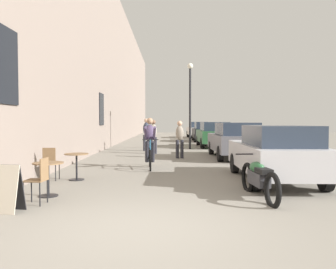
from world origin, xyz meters
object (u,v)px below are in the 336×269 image
object	(u,v)px
cafe_table_mid	(77,161)
pedestrian_mid	(154,135)
cafe_chair_near_toward_street	(40,177)
pedestrian_far	(147,133)
pedestrian_near	(180,137)
street_lamp	(191,95)
parked_car_second	(235,140)
parked_car_nearest	(275,152)
cyclist_on_bicycle	(151,144)
parked_motorcycle	(260,178)
parked_car_fifth	(198,130)
parked_car_third	(214,134)
parked_car_fourth	(205,131)
sandwich_board_sign	(7,188)
cafe_table_near	(49,172)
cafe_chair_mid_toward_street	(51,161)

from	to	relation	value
cafe_table_mid	pedestrian_mid	distance (m)	7.69
cafe_chair_near_toward_street	pedestrian_far	size ratio (longest dim) A/B	0.51
pedestrian_near	pedestrian_far	distance (m)	4.01
street_lamp	parked_car_second	bearing A→B (deg)	-70.69
pedestrian_far	cafe_table_mid	bearing A→B (deg)	-98.19
pedestrian_near	parked_car_nearest	size ratio (longest dim) A/B	0.38
cyclist_on_bicycle	parked_motorcycle	size ratio (longest dim) A/B	0.82
cafe_chair_near_toward_street	pedestrian_mid	size ratio (longest dim) A/B	0.53
street_lamp	parked_car_fifth	distance (m)	13.73
parked_car_second	parked_motorcycle	distance (m)	7.71
street_lamp	parked_car_fifth	size ratio (longest dim) A/B	1.11
parked_car_third	street_lamp	bearing A→B (deg)	-133.11
parked_car_fourth	cyclist_on_bicycle	bearing A→B (deg)	-102.82
parked_car_second	parked_car_fourth	size ratio (longest dim) A/B	0.99
parked_motorcycle	pedestrian_near	bearing A→B (deg)	100.42
cafe_chair_near_toward_street	parked_car_fourth	size ratio (longest dim) A/B	0.20
parked_car_nearest	parked_car_second	xyz separation A→B (m)	(0.08, 5.74, 0.03)
sandwich_board_sign	parked_car_fourth	distance (m)	21.86
cafe_table_near	parked_car_fifth	bearing A→B (deg)	78.04
cafe_table_near	parked_car_fourth	xyz separation A→B (m)	(5.46, 19.86, 0.28)
pedestrian_near	pedestrian_mid	size ratio (longest dim) A/B	0.97
pedestrian_far	street_lamp	xyz separation A→B (m)	(2.43, 1.12, 2.12)
parked_car_second	pedestrian_far	bearing A→B (deg)	138.94
cafe_chair_mid_toward_street	street_lamp	world-z (taller)	street_lamp
pedestrian_near	street_lamp	world-z (taller)	street_lamp
pedestrian_far	parked_car_fifth	size ratio (longest dim) A/B	0.39
pedestrian_mid	pedestrian_far	size ratio (longest dim) A/B	0.95
cafe_chair_near_toward_street	cafe_chair_mid_toward_street	xyz separation A→B (m)	(-0.70, 2.60, 0.00)
cafe_chair_near_toward_street	parked_motorcycle	distance (m)	4.39
cafe_chair_near_toward_street	pedestrian_near	size ratio (longest dim) A/B	0.55
sandwich_board_sign	parked_motorcycle	xyz separation A→B (m)	(4.74, 1.08, -0.01)
cafe_table_mid	sandwich_board_sign	size ratio (longest dim) A/B	0.86
cafe_table_mid	cafe_chair_mid_toward_street	xyz separation A→B (m)	(-0.68, -0.08, -0.00)
cafe_table_near	pedestrian_near	bearing A→B (deg)	67.66
parked_car_third	parked_car_fourth	distance (m)	6.02
cyclist_on_bicycle	pedestrian_far	xyz separation A→B (m)	(-0.56, 6.72, 0.18)
cafe_table_near	pedestrian_mid	bearing A→B (deg)	79.09
pedestrian_far	parked_car_fourth	world-z (taller)	pedestrian_far
cafe_table_mid	pedestrian_far	world-z (taller)	pedestrian_far
cafe_table_near	pedestrian_far	distance (m)	11.13
pedestrian_far	parked_car_nearest	xyz separation A→B (m)	(3.99, -9.28, -0.22)
street_lamp	parked_motorcycle	size ratio (longest dim) A/B	2.28
sandwich_board_sign	parked_car_second	size ratio (longest dim) A/B	0.19
parked_motorcycle	pedestrian_far	bearing A→B (deg)	105.33
street_lamp	pedestrian_far	bearing A→B (deg)	-155.37
street_lamp	parked_car_fifth	world-z (taller)	street_lamp
sandwich_board_sign	street_lamp	distance (m)	14.25
parked_car_second	parked_car_fifth	world-z (taller)	parked_car_fifth
pedestrian_mid	parked_car_nearest	bearing A→B (deg)	-65.36
pedestrian_near	pedestrian_mid	bearing A→B (deg)	120.68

